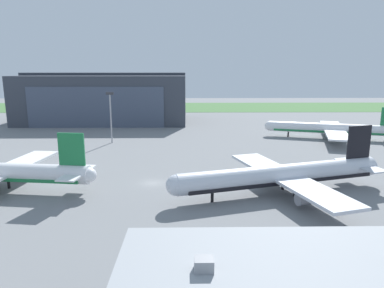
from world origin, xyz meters
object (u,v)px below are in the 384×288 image
at_px(maintenance_hangar, 106,98).
at_px(airliner_near_left, 282,175).
at_px(airliner_far_right, 332,129).
at_px(apron_light_mast, 111,113).

bearing_deg(maintenance_hangar, airliner_near_left, -60.46).
xyz_separation_m(maintenance_hangar, airliner_far_right, (86.30, -42.74, -7.06)).
bearing_deg(airliner_near_left, apron_light_mast, 131.14).
bearing_deg(maintenance_hangar, apron_light_mast, -75.58).
height_order(airliner_far_right, airliner_near_left, airliner_near_left).
relative_size(airliner_far_right, airliner_near_left, 1.00).
bearing_deg(airliner_near_left, airliner_far_right, 59.57).
bearing_deg(airliner_far_right, maintenance_hangar, 153.65).
distance_m(maintenance_hangar, apron_light_mast, 49.62).
height_order(maintenance_hangar, apron_light_mast, maintenance_hangar).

